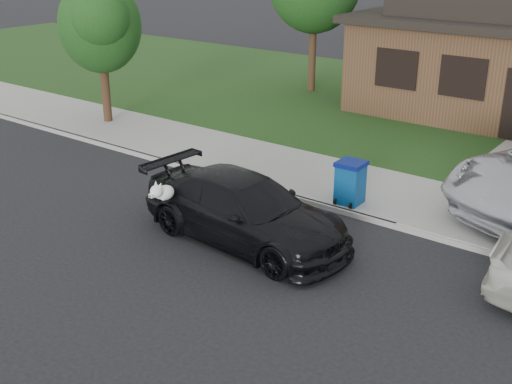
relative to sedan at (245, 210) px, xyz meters
The scene contains 7 objects.
ground 1.98m from the sedan, 144.02° to the right, with size 120.00×120.00×0.00m, color black.
sidewalk 4.24m from the sedan, 111.01° to the left, with size 60.00×3.00×0.12m, color gray.
curb 2.91m from the sedan, 121.94° to the left, with size 60.00×0.12×0.12m, color gray.
lawn 12.02m from the sedan, 97.19° to the left, with size 60.00×13.00×0.13m, color #193814.
sedan is the anchor object (origin of this frame).
recycling_bin 2.95m from the sedan, 73.08° to the left, with size 0.62×0.66×1.00m.
tree_2 10.09m from the sedan, 155.65° to the left, with size 2.73×2.60×4.59m.
Camera 1 is at (8.90, -8.29, 5.92)m, focal length 45.00 mm.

